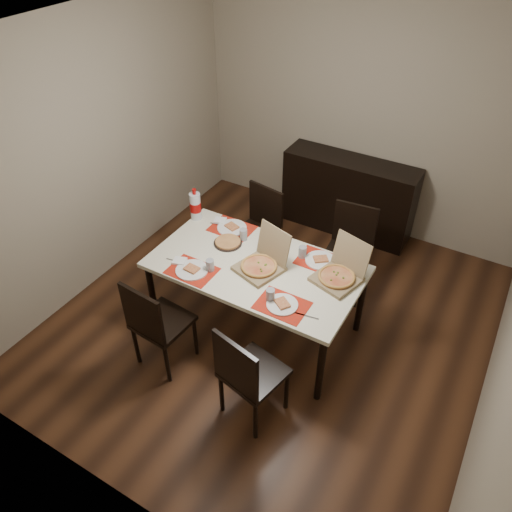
# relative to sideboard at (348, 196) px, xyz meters

# --- Properties ---
(ground) EXTENTS (3.80, 4.00, 0.02)m
(ground) POSITION_rel_sideboard_xyz_m (0.00, -1.78, -0.46)
(ground) COLOR #462715
(ground) RESTS_ON ground
(room_walls) EXTENTS (3.84, 4.02, 2.62)m
(room_walls) POSITION_rel_sideboard_xyz_m (0.00, -1.35, 1.28)
(room_walls) COLOR gray
(room_walls) RESTS_ON ground
(sideboard) EXTENTS (1.50, 0.40, 0.90)m
(sideboard) POSITION_rel_sideboard_xyz_m (0.00, 0.00, 0.00)
(sideboard) COLOR black
(sideboard) RESTS_ON ground
(dining_table) EXTENTS (1.80, 1.00, 0.75)m
(dining_table) POSITION_rel_sideboard_xyz_m (-0.11, -1.92, 0.23)
(dining_table) COLOR beige
(dining_table) RESTS_ON ground
(chair_near_left) EXTENTS (0.45, 0.45, 0.93)m
(chair_near_left) POSITION_rel_sideboard_xyz_m (-0.59, -2.72, 0.06)
(chair_near_left) COLOR black
(chair_near_left) RESTS_ON ground
(chair_near_right) EXTENTS (0.50, 0.50, 0.93)m
(chair_near_right) POSITION_rel_sideboard_xyz_m (0.32, -2.79, 0.06)
(chair_near_right) COLOR black
(chair_near_right) RESTS_ON ground
(chair_far_left) EXTENTS (0.49, 0.49, 0.93)m
(chair_far_left) POSITION_rel_sideboard_xyz_m (-0.54, -1.12, 0.06)
(chair_far_left) COLOR black
(chair_far_left) RESTS_ON ground
(chair_far_right) EXTENTS (0.46, 0.46, 0.93)m
(chair_far_right) POSITION_rel_sideboard_xyz_m (0.40, -0.97, 0.06)
(chair_far_right) COLOR black
(chair_far_right) RESTS_ON ground
(setting_near_left) EXTENTS (0.49, 0.30, 0.11)m
(setting_near_left) POSITION_rel_sideboard_xyz_m (-0.52, -2.24, 0.32)
(setting_near_left) COLOR red
(setting_near_left) RESTS_ON dining_table
(setting_near_right) EXTENTS (0.51, 0.30, 0.11)m
(setting_near_right) POSITION_rel_sideboard_xyz_m (0.29, -2.24, 0.32)
(setting_near_right) COLOR red
(setting_near_right) RESTS_ON dining_table
(setting_far_left) EXTENTS (0.45, 0.30, 0.11)m
(setting_far_left) POSITION_rel_sideboard_xyz_m (-0.55, -1.59, 0.32)
(setting_far_left) COLOR red
(setting_far_left) RESTS_ON dining_table
(setting_far_right) EXTENTS (0.45, 0.30, 0.11)m
(setting_far_right) POSITION_rel_sideboard_xyz_m (0.31, -1.60, 0.32)
(setting_far_right) COLOR red
(setting_far_right) RESTS_ON dining_table
(napkin_loose) EXTENTS (0.16, 0.16, 0.02)m
(napkin_loose) POSITION_rel_sideboard_xyz_m (-0.11, -1.95, 0.31)
(napkin_loose) COLOR white
(napkin_loose) RESTS_ON dining_table
(pizza_box_center) EXTENTS (0.44, 0.46, 0.35)m
(pizza_box_center) POSITION_rel_sideboard_xyz_m (-0.04, -1.94, 0.36)
(pizza_box_center) COLOR olive
(pizza_box_center) RESTS_ON dining_table
(pizza_box_right) EXTENTS (0.43, 0.46, 0.34)m
(pizza_box_right) POSITION_rel_sideboard_xyz_m (0.58, -1.73, 0.36)
(pizza_box_right) COLOR olive
(pizza_box_right) RESTS_ON dining_table
(faina_plate) EXTENTS (0.26, 0.26, 0.03)m
(faina_plate) POSITION_rel_sideboard_xyz_m (-0.48, -1.78, 0.31)
(faina_plate) COLOR black
(faina_plate) RESTS_ON dining_table
(dip_bowl) EXTENTS (0.12, 0.12, 0.03)m
(dip_bowl) POSITION_rel_sideboard_xyz_m (-0.05, -1.80, 0.31)
(dip_bowl) COLOR white
(dip_bowl) RESTS_ON dining_table
(soda_bottle) EXTENTS (0.11, 0.11, 0.33)m
(soda_bottle) POSITION_rel_sideboard_xyz_m (-0.96, -1.59, 0.44)
(soda_bottle) COLOR silver
(soda_bottle) RESTS_ON dining_table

